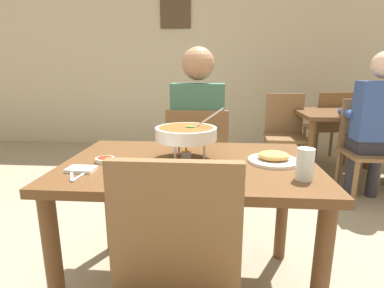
% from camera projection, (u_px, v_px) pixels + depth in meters
% --- Properties ---
extents(cafe_rear_partition, '(10.00, 0.10, 3.00)m').
position_uv_depth(cafe_rear_partition, '(208.00, 46.00, 4.47)').
color(cafe_rear_partition, beige).
rests_on(cafe_rear_partition, ground_plane).
extents(picture_frame_hung, '(0.44, 0.03, 0.56)m').
position_uv_depth(picture_frame_hung, '(175.00, 8.00, 4.32)').
color(picture_frame_hung, '#4C3823').
extents(dining_table_main, '(1.20, 0.80, 0.73)m').
position_uv_depth(dining_table_main, '(190.00, 183.00, 1.49)').
color(dining_table_main, brown).
rests_on(dining_table_main, ground_plane).
extents(chair_diner_main, '(0.44, 0.44, 0.90)m').
position_uv_depth(chair_diner_main, '(198.00, 162.00, 2.18)').
color(chair_diner_main, brown).
rests_on(chair_diner_main, ground_plane).
extents(diner_main, '(0.40, 0.45, 1.31)m').
position_uv_depth(diner_main, '(198.00, 129.00, 2.15)').
color(diner_main, '#2D2D38').
rests_on(diner_main, ground_plane).
extents(curry_bowl, '(0.33, 0.30, 0.26)m').
position_uv_depth(curry_bowl, '(186.00, 134.00, 1.47)').
color(curry_bowl, silver).
rests_on(curry_bowl, dining_table_main).
extents(rice_plate, '(0.24, 0.24, 0.06)m').
position_uv_depth(rice_plate, '(152.00, 173.00, 1.23)').
color(rice_plate, white).
rests_on(rice_plate, dining_table_main).
extents(appetizer_plate, '(0.24, 0.24, 0.06)m').
position_uv_depth(appetizer_plate, '(273.00, 158.00, 1.44)').
color(appetizer_plate, white).
rests_on(appetizer_plate, dining_table_main).
extents(sauce_dish, '(0.09, 0.09, 0.02)m').
position_uv_depth(sauce_dish, '(105.00, 160.00, 1.45)').
color(sauce_dish, white).
rests_on(sauce_dish, dining_table_main).
extents(napkin_folded, '(0.12, 0.09, 0.02)m').
position_uv_depth(napkin_folded, '(81.00, 169.00, 1.32)').
color(napkin_folded, white).
rests_on(napkin_folded, dining_table_main).
extents(fork_utensil, '(0.09, 0.16, 0.01)m').
position_uv_depth(fork_utensil, '(72.00, 174.00, 1.27)').
color(fork_utensil, silver).
rests_on(fork_utensil, dining_table_main).
extents(spoon_utensil, '(0.03, 0.17, 0.01)m').
position_uv_depth(spoon_utensil, '(83.00, 174.00, 1.27)').
color(spoon_utensil, silver).
rests_on(spoon_utensil, dining_table_main).
extents(drink_glass, '(0.07, 0.07, 0.13)m').
position_uv_depth(drink_glass, '(305.00, 166.00, 1.21)').
color(drink_glass, silver).
rests_on(drink_glass, dining_table_main).
extents(dining_table_far, '(1.00, 0.80, 0.73)m').
position_uv_depth(dining_table_far, '(345.00, 124.00, 3.20)').
color(dining_table_far, brown).
rests_on(dining_table_far, ground_plane).
extents(chair_bg_left, '(0.44, 0.44, 0.90)m').
position_uv_depth(chair_bg_left, '(367.00, 143.00, 2.73)').
color(chair_bg_left, brown).
rests_on(chair_bg_left, ground_plane).
extents(chair_bg_right, '(0.48, 0.48, 0.90)m').
position_uv_depth(chair_bg_right, '(330.00, 123.00, 3.75)').
color(chair_bg_right, brown).
rests_on(chair_bg_right, ground_plane).
extents(chair_bg_corner, '(0.47, 0.47, 0.90)m').
position_uv_depth(chair_bg_corner, '(285.00, 129.00, 3.37)').
color(chair_bg_corner, brown).
rests_on(chair_bg_corner, ground_plane).
extents(patron_bg_left, '(0.40, 0.45, 1.31)m').
position_uv_depth(patron_bg_left, '(375.00, 119.00, 2.60)').
color(patron_bg_left, '#2D2D38').
rests_on(patron_bg_left, ground_plane).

